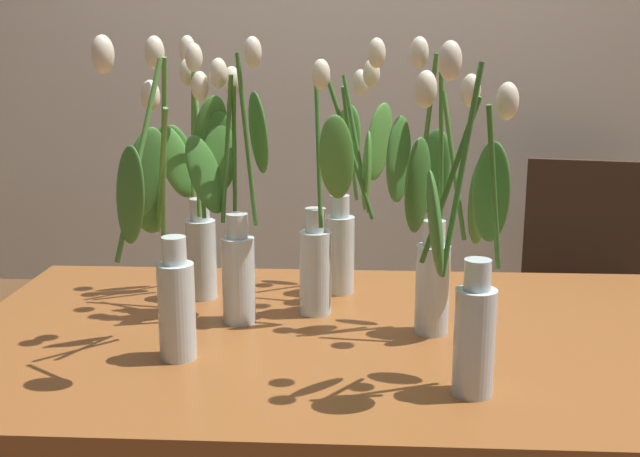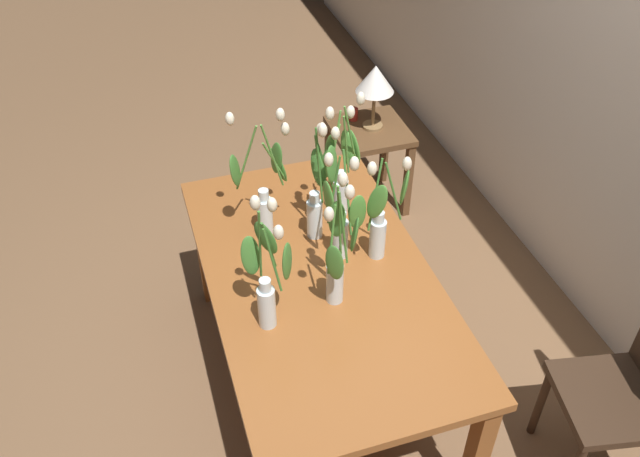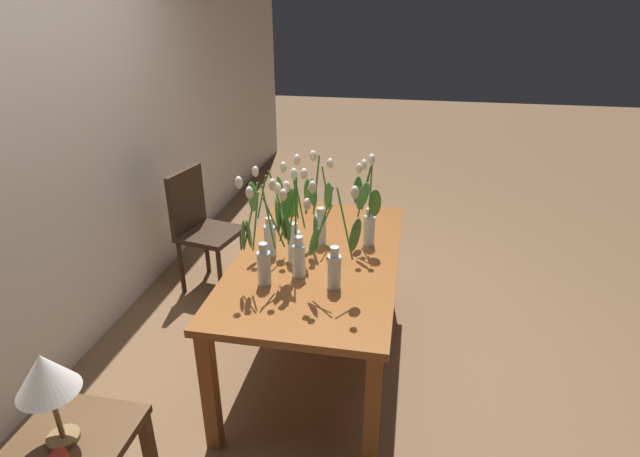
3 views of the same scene
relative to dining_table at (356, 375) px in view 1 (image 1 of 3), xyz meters
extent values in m
cube|color=silver|center=(0.00, 1.52, 0.70)|extent=(9.00, 0.10, 2.70)
cube|color=brown|center=(0.00, 0.00, 0.07)|extent=(1.60, 0.90, 0.04)
cube|color=brown|center=(-0.74, 0.39, -0.30)|extent=(0.07, 0.07, 0.70)
cylinder|color=silver|center=(0.15, 0.01, 0.18)|extent=(0.07, 0.07, 0.18)
cylinder|color=silver|center=(0.15, 0.01, 0.30)|extent=(0.04, 0.04, 0.05)
cylinder|color=silver|center=(0.15, 0.01, 0.15)|extent=(0.06, 0.06, 0.11)
cylinder|color=#478433|center=(0.13, 0.03, 0.47)|extent=(0.04, 0.04, 0.35)
ellipsoid|color=#F2E5C6|center=(0.11, 0.05, 0.64)|extent=(0.04, 0.04, 0.06)
ellipsoid|color=#427F33|center=(0.08, 0.04, 0.44)|extent=(0.07, 0.07, 0.17)
cylinder|color=#478433|center=(0.16, 0.04, 0.46)|extent=(0.02, 0.04, 0.33)
ellipsoid|color=#F2E5C6|center=(0.17, 0.05, 0.62)|extent=(0.04, 0.04, 0.06)
ellipsoid|color=#427F33|center=(0.15, 0.09, 0.41)|extent=(0.09, 0.06, 0.18)
cylinder|color=#478433|center=(0.18, -0.01, 0.43)|extent=(0.05, 0.05, 0.28)
ellipsoid|color=#F2E5C6|center=(0.20, -0.03, 0.57)|extent=(0.04, 0.04, 0.06)
ellipsoid|color=#427F33|center=(0.23, -0.02, 0.37)|extent=(0.06, 0.08, 0.17)
cylinder|color=silver|center=(0.19, -0.27, 0.18)|extent=(0.07, 0.07, 0.18)
cylinder|color=silver|center=(0.19, -0.27, 0.30)|extent=(0.04, 0.04, 0.05)
cylinder|color=silver|center=(0.19, -0.27, 0.15)|extent=(0.06, 0.06, 0.11)
cylinder|color=#3D752D|center=(0.16, -0.27, 0.46)|extent=(0.06, 0.01, 0.34)
ellipsoid|color=#F2E5C6|center=(0.14, -0.27, 0.63)|extent=(0.04, 0.04, 0.06)
ellipsoid|color=#427F33|center=(0.12, -0.30, 0.39)|extent=(0.04, 0.07, 0.17)
cylinder|color=#3D752D|center=(0.22, -0.24, 0.43)|extent=(0.04, 0.05, 0.27)
ellipsoid|color=#F2E5C6|center=(0.23, -0.22, 0.57)|extent=(0.04, 0.04, 0.06)
ellipsoid|color=#427F33|center=(0.22, -0.19, 0.42)|extent=(0.07, 0.06, 0.17)
cylinder|color=#3D752D|center=(0.15, -0.23, 0.44)|extent=(0.08, 0.06, 0.28)
ellipsoid|color=#F2E5C6|center=(0.11, -0.21, 0.58)|extent=(0.04, 0.04, 0.06)
ellipsoid|color=#427F33|center=(0.10, -0.23, 0.43)|extent=(0.06, 0.11, 0.18)
cylinder|color=silver|center=(-0.24, 0.05, 0.18)|extent=(0.07, 0.07, 0.18)
cylinder|color=silver|center=(-0.24, 0.05, 0.30)|extent=(0.04, 0.04, 0.05)
cylinder|color=silver|center=(-0.24, 0.05, 0.15)|extent=(0.06, 0.06, 0.11)
cylinder|color=#3D752D|center=(-0.22, 0.07, 0.47)|extent=(0.04, 0.03, 0.35)
ellipsoid|color=#F2E5C6|center=(-0.21, 0.08, 0.64)|extent=(0.04, 0.04, 0.06)
ellipsoid|color=#427F33|center=(-0.21, 0.12, 0.48)|extent=(0.07, 0.08, 0.17)
cylinder|color=#3D752D|center=(-0.26, 0.11, 0.44)|extent=(0.03, 0.09, 0.28)
ellipsoid|color=#F2E5C6|center=(-0.26, 0.15, 0.58)|extent=(0.04, 0.04, 0.06)
ellipsoid|color=#427F33|center=(-0.29, 0.14, 0.44)|extent=(0.07, 0.04, 0.17)
cylinder|color=#3D752D|center=(-0.27, 0.08, 0.45)|extent=(0.04, 0.05, 0.31)
ellipsoid|color=#F2E5C6|center=(-0.28, 0.10, 0.60)|extent=(0.04, 0.04, 0.06)
ellipsoid|color=#427F33|center=(-0.31, 0.09, 0.39)|extent=(0.11, 0.07, 0.18)
cylinder|color=silver|center=(-0.04, 0.26, 0.18)|extent=(0.07, 0.07, 0.18)
cylinder|color=silver|center=(-0.04, 0.26, 0.30)|extent=(0.04, 0.04, 0.05)
cylinder|color=silver|center=(-0.04, 0.26, 0.15)|extent=(0.06, 0.06, 0.11)
cylinder|color=#3D752D|center=(-0.01, 0.23, 0.44)|extent=(0.07, 0.07, 0.29)
ellipsoid|color=#F2E5C6|center=(0.02, 0.19, 0.59)|extent=(0.04, 0.04, 0.06)
ellipsoid|color=#4C8E38|center=(0.04, 0.21, 0.45)|extent=(0.09, 0.10, 0.18)
cylinder|color=#3D752D|center=(-0.02, 0.31, 0.43)|extent=(0.04, 0.08, 0.27)
ellipsoid|color=#F2E5C6|center=(0.00, 0.34, 0.57)|extent=(0.04, 0.04, 0.06)
ellipsoid|color=#4C8E38|center=(-0.03, 0.36, 0.43)|extent=(0.08, 0.07, 0.17)
cylinder|color=silver|center=(-0.33, -0.14, 0.18)|extent=(0.07, 0.07, 0.18)
cylinder|color=silver|center=(-0.33, -0.14, 0.30)|extent=(0.04, 0.04, 0.05)
cylinder|color=silver|center=(-0.33, -0.14, 0.15)|extent=(0.06, 0.06, 0.11)
cylinder|color=#56933D|center=(-0.36, -0.08, 0.43)|extent=(0.06, 0.11, 0.25)
ellipsoid|color=#F2E5C6|center=(-0.39, -0.02, 0.56)|extent=(0.04, 0.04, 0.06)
ellipsoid|color=#427F33|center=(-0.40, -0.06, 0.38)|extent=(0.10, 0.09, 0.18)
cylinder|color=#56933D|center=(-0.37, -0.20, 0.47)|extent=(0.08, 0.10, 0.33)
ellipsoid|color=#F2E5C6|center=(-0.40, -0.24, 0.64)|extent=(0.04, 0.04, 0.06)
ellipsoid|color=#427F33|center=(-0.37, -0.25, 0.41)|extent=(0.09, 0.08, 0.18)
cylinder|color=#56933D|center=(-0.35, -0.09, 0.47)|extent=(0.05, 0.10, 0.34)
ellipsoid|color=#F2E5C6|center=(-0.37, -0.05, 0.64)|extent=(0.04, 0.04, 0.06)
ellipsoid|color=#427F33|center=(-0.39, -0.07, 0.42)|extent=(0.10, 0.06, 0.18)
cylinder|color=silver|center=(-0.09, 0.12, 0.18)|extent=(0.07, 0.07, 0.18)
cylinder|color=silver|center=(-0.09, 0.12, 0.30)|extent=(0.04, 0.04, 0.05)
cylinder|color=silver|center=(-0.09, 0.12, 0.15)|extent=(0.06, 0.06, 0.11)
cylinder|color=#3D752D|center=(-0.08, 0.08, 0.44)|extent=(0.02, 0.06, 0.30)
ellipsoid|color=#F2E5C6|center=(-0.08, 0.06, 0.60)|extent=(0.04, 0.04, 0.06)
ellipsoid|color=#4C8E38|center=(-0.04, 0.05, 0.44)|extent=(0.08, 0.05, 0.18)
cylinder|color=#3D752D|center=(-0.02, 0.12, 0.46)|extent=(0.12, 0.01, 0.33)
ellipsoid|color=#F2E5C6|center=(0.03, 0.12, 0.64)|extent=(0.04, 0.04, 0.06)
ellipsoid|color=#4C8E38|center=(0.02, 0.15, 0.40)|extent=(0.03, 0.07, 0.17)
cylinder|color=silver|center=(-0.35, 0.21, 0.18)|extent=(0.07, 0.07, 0.18)
cylinder|color=silver|center=(-0.35, 0.21, 0.30)|extent=(0.04, 0.04, 0.05)
cylinder|color=silver|center=(-0.35, 0.21, 0.15)|extent=(0.06, 0.06, 0.11)
cylinder|color=#56933D|center=(-0.34, 0.15, 0.43)|extent=(0.04, 0.10, 0.27)
ellipsoid|color=#F2E5C6|center=(-0.32, 0.11, 0.57)|extent=(0.04, 0.04, 0.06)
ellipsoid|color=#4C8E38|center=(-0.30, 0.12, 0.42)|extent=(0.10, 0.07, 0.18)
cylinder|color=#56933D|center=(-0.37, 0.26, 0.47)|extent=(0.04, 0.09, 0.35)
ellipsoid|color=#F2E5C6|center=(-0.39, 0.30, 0.64)|extent=(0.04, 0.04, 0.06)
ellipsoid|color=#4C8E38|center=(-0.41, 0.29, 0.40)|extent=(0.10, 0.07, 0.18)
cylinder|color=#56933D|center=(-0.35, 0.18, 0.46)|extent=(0.02, 0.06, 0.33)
ellipsoid|color=#F2E5C6|center=(-0.34, 0.15, 0.63)|extent=(0.04, 0.04, 0.06)
ellipsoid|color=#4C8E38|center=(-0.31, 0.14, 0.47)|extent=(0.10, 0.05, 0.18)
cylinder|color=#56933D|center=(-0.37, 0.24, 0.44)|extent=(0.03, 0.05, 0.30)
ellipsoid|color=#F2E5C6|center=(-0.38, 0.25, 0.60)|extent=(0.04, 0.04, 0.06)
ellipsoid|color=#4C8E38|center=(-0.41, 0.26, 0.40)|extent=(0.12, 0.06, 0.18)
cube|color=#382619|center=(0.73, 0.97, -0.20)|extent=(0.47, 0.47, 0.04)
cylinder|color=#382619|center=(0.86, 0.77, -0.43)|extent=(0.04, 0.04, 0.43)
cylinder|color=#382619|center=(0.53, 0.83, -0.43)|extent=(0.04, 0.04, 0.43)
cylinder|color=#382619|center=(0.93, 1.10, -0.43)|extent=(0.04, 0.04, 0.43)
cylinder|color=#382619|center=(0.59, 1.17, -0.43)|extent=(0.04, 0.04, 0.43)
cube|color=#382619|center=(0.76, 1.14, 0.05)|extent=(0.40, 0.11, 0.46)
cube|color=brown|center=(-1.09, 0.91, -0.39)|extent=(0.04, 0.04, 0.51)
camera|label=1|loc=(0.01, -1.48, 0.65)|focal=43.95mm
camera|label=2|loc=(1.86, -0.59, 2.00)|focal=37.40mm
camera|label=3|loc=(-2.47, -0.47, 1.42)|focal=28.11mm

